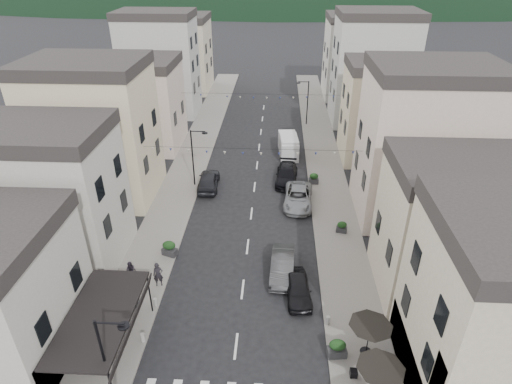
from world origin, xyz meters
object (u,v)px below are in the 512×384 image
Objects in this scene: parked_car_a at (298,289)px; pedestrian_a at (158,275)px; parked_car_d at (287,175)px; parked_car_b at (282,266)px; parked_car_c at (298,197)px; delivery_van at (288,145)px; parked_car_e at (208,180)px; pedestrian_b at (131,271)px.

pedestrian_a is (-9.84, 0.51, 0.36)m from parked_car_a.
parked_car_d is 18.78m from pedestrian_a.
parked_car_a is 0.87× the size of parked_car_b.
parked_car_a is at bearing -61.53° from parked_car_b.
pedestrian_a reaches higher than parked_car_a.
parked_car_b is 2.52× the size of pedestrian_a.
delivery_van is (-0.80, 11.26, 0.40)m from parked_car_c.
parked_car_c is (1.48, 10.08, -0.01)m from parked_car_b.
parked_car_e is at bearing -163.54° from parked_car_d.
parked_car_e is 2.61× the size of pedestrian_a.
parked_car_c is at bearing 160.24° from parked_car_e.
parked_car_b is 21.35m from delivery_van.
pedestrian_b is (-3.48, -14.09, 0.04)m from parked_car_e.
parked_car_e is at bearing 166.60° from parked_car_c.
pedestrian_b reaches higher than parked_car_b.
parked_car_e reaches higher than parked_car_b.
delivery_van is (0.23, 6.73, 0.41)m from parked_car_d.
parked_car_b is at bearing 117.45° from parked_car_e.
delivery_van is at bearing 86.02° from parked_car_a.
parked_car_e is 11.74m from delivery_van.
delivery_van is at bearing 91.17° from parked_car_b.
pedestrian_b is (-11.97, 1.02, 0.17)m from parked_car_a.
parked_car_e is at bearing 122.98° from parked_car_b.
parked_car_c is at bearing -73.44° from parked_car_d.
pedestrian_a is (-1.36, -14.60, 0.23)m from parked_car_e.
parked_car_a is at bearing 116.80° from parked_car_e.
pedestrian_b is at bearing 73.60° from parked_car_e.
parked_car_a is at bearing -17.45° from pedestrian_a.
pedestrian_a is at bearing -126.99° from parked_car_c.
parked_car_b is 14.61m from parked_car_d.
parked_car_a is 17.33m from parked_car_e.
parked_car_e is (-7.85, -1.77, 0.07)m from parked_car_d.
pedestrian_a is (-9.21, -16.37, 0.30)m from parked_car_d.
parked_car_c is 16.77m from pedestrian_b.
parked_car_e reaches higher than pedestrian_b.
pedestrian_b reaches higher than parked_car_c.
parked_car_c is 11.29m from delivery_van.
delivery_van is 3.39× the size of pedestrian_b.
parked_car_c reaches higher than parked_car_a.
parked_car_e is (-7.40, 12.83, 0.06)m from parked_car_b.
parked_car_c is 4.64m from parked_car_d.
parked_car_b is 3.13× the size of pedestrian_b.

